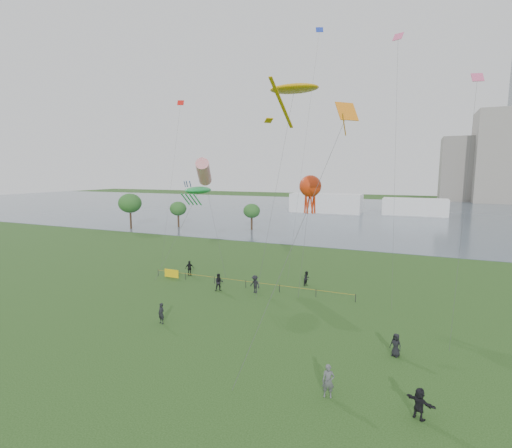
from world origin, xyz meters
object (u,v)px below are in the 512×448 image
at_px(fence, 199,277).
at_px(kite_stingray, 294,89).
at_px(kite_octopus, 310,187).
at_px(kite_flyer, 328,381).

bearing_deg(fence, kite_stingray, 30.59).
bearing_deg(kite_stingray, fence, -170.20).
xyz_separation_m(kite_stingray, kite_octopus, (3.14, -3.76, -10.91)).
distance_m(fence, kite_octopus, 16.81).
bearing_deg(kite_stingray, kite_flyer, -88.14).
relative_size(fence, kite_octopus, 1.92).
distance_m(kite_stingray, kite_octopus, 11.96).
bearing_deg(kite_octopus, kite_stingray, 134.21).
height_order(kite_flyer, kite_octopus, kite_octopus).
relative_size(kite_stingray, kite_octopus, 1.81).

